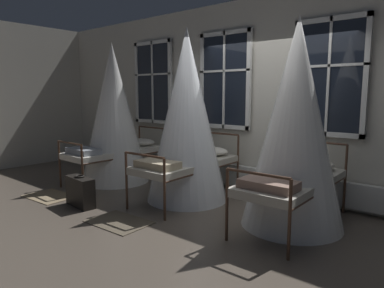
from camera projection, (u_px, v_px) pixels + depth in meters
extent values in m
plane|color=brown|center=(229.00, 213.00, 4.94)|extent=(20.01, 20.01, 0.00)
cube|color=beige|center=(274.00, 97.00, 5.65)|extent=(11.01, 0.10, 3.21)
cube|color=black|center=(153.00, 83.00, 7.24)|extent=(1.05, 0.02, 1.67)
cube|color=silver|center=(154.00, 121.00, 7.35)|extent=(1.05, 0.06, 0.07)
cube|color=silver|center=(152.00, 43.00, 7.12)|extent=(1.05, 0.06, 0.07)
cube|color=silver|center=(137.00, 83.00, 7.55)|extent=(0.07, 0.06, 1.67)
cube|color=silver|center=(170.00, 82.00, 6.93)|extent=(0.07, 0.06, 1.67)
cube|color=silver|center=(153.00, 83.00, 7.24)|extent=(0.04, 0.06, 1.67)
cube|color=silver|center=(153.00, 74.00, 7.21)|extent=(1.05, 0.06, 0.04)
cube|color=black|center=(225.00, 81.00, 6.10)|extent=(1.05, 0.02, 1.67)
cube|color=silver|center=(224.00, 126.00, 6.21)|extent=(1.05, 0.06, 0.07)
cube|color=silver|center=(225.00, 33.00, 5.98)|extent=(1.05, 0.06, 0.07)
cube|color=silver|center=(203.00, 81.00, 6.41)|extent=(0.07, 0.06, 1.67)
cube|color=silver|center=(249.00, 80.00, 5.79)|extent=(0.07, 0.06, 1.67)
cube|color=silver|center=(225.00, 81.00, 6.10)|extent=(0.04, 0.06, 1.67)
cube|color=silver|center=(225.00, 71.00, 6.07)|extent=(1.05, 0.06, 0.04)
cube|color=black|center=(329.00, 78.00, 4.96)|extent=(1.05, 0.02, 1.67)
cube|color=silver|center=(326.00, 134.00, 5.07)|extent=(1.05, 0.06, 0.07)
cube|color=silver|center=(332.00, 19.00, 4.84)|extent=(1.05, 0.06, 0.07)
cube|color=silver|center=(296.00, 79.00, 5.27)|extent=(0.07, 0.06, 1.67)
cube|color=silver|center=(366.00, 77.00, 4.65)|extent=(0.07, 0.06, 1.67)
cube|color=silver|center=(329.00, 78.00, 4.96)|extent=(0.04, 0.06, 1.67)
cube|color=silver|center=(330.00, 66.00, 4.93)|extent=(1.05, 0.06, 0.04)
cube|color=silver|center=(268.00, 181.00, 5.75)|extent=(5.98, 0.10, 0.36)
cylinder|color=#4C3323|center=(140.00, 149.00, 7.59)|extent=(0.04, 0.04, 0.97)
cylinder|color=#4C3323|center=(164.00, 152.00, 7.10)|extent=(0.04, 0.04, 0.97)
cylinder|color=#4C3323|center=(60.00, 164.00, 6.23)|extent=(0.04, 0.04, 0.84)
cylinder|color=#4C3323|center=(82.00, 170.00, 5.74)|extent=(0.04, 0.04, 0.84)
cylinder|color=#4C3323|center=(104.00, 152.00, 6.90)|extent=(0.08, 1.84, 0.03)
cylinder|color=#4C3323|center=(127.00, 157.00, 6.41)|extent=(0.08, 1.84, 0.03)
cylinder|color=#4C3323|center=(151.00, 127.00, 7.27)|extent=(0.75, 0.05, 0.03)
cylinder|color=#4C3323|center=(69.00, 143.00, 5.93)|extent=(0.75, 0.05, 0.03)
cube|color=silver|center=(115.00, 152.00, 6.65)|extent=(0.82, 1.89, 0.10)
ellipsoid|color=silver|center=(142.00, 142.00, 7.14)|extent=(0.59, 0.42, 0.14)
cube|color=#8C939E|center=(84.00, 151.00, 6.14)|extent=(0.63, 0.38, 0.10)
cone|color=white|center=(114.00, 114.00, 6.54)|extent=(1.27, 1.27, 2.59)
cylinder|color=#4C3323|center=(203.00, 158.00, 6.47)|extent=(0.04, 0.04, 0.97)
cylinder|color=#4C3323|center=(238.00, 163.00, 6.01)|extent=(0.04, 0.04, 0.97)
cylinder|color=#4C3323|center=(126.00, 181.00, 5.05)|extent=(0.04, 0.04, 0.84)
cylinder|color=#4C3323|center=(165.00, 190.00, 4.59)|extent=(0.04, 0.04, 0.84)
cylinder|color=#4C3323|center=(169.00, 164.00, 5.75)|extent=(0.08, 1.84, 0.03)
cylinder|color=#4C3323|center=(206.00, 170.00, 5.29)|extent=(0.08, 1.84, 0.03)
cylinder|color=#4C3323|center=(220.00, 134.00, 6.17)|extent=(0.75, 0.05, 0.03)
cylinder|color=#4C3323|center=(144.00, 155.00, 4.76)|extent=(0.75, 0.05, 0.03)
cube|color=#B7B2A3|center=(187.00, 164.00, 5.51)|extent=(0.82, 1.88, 0.10)
ellipsoid|color=silver|center=(212.00, 151.00, 6.02)|extent=(0.59, 0.42, 0.14)
cube|color=tan|center=(158.00, 164.00, 4.98)|extent=(0.63, 0.38, 0.10)
cone|color=white|center=(187.00, 116.00, 5.40)|extent=(1.27, 1.27, 2.66)
cylinder|color=#4C3323|center=(294.00, 172.00, 5.36)|extent=(0.04, 0.04, 0.97)
cylinder|color=#4C3323|center=(345.00, 179.00, 4.89)|extent=(0.04, 0.04, 0.97)
cylinder|color=#4C3323|center=(227.00, 205.00, 3.95)|extent=(0.04, 0.04, 0.84)
cylinder|color=#4C3323|center=(290.00, 220.00, 3.49)|extent=(0.04, 0.04, 0.84)
cylinder|color=#4C3323|center=(266.00, 181.00, 4.65)|extent=(0.05, 1.85, 0.03)
cylinder|color=#4C3323|center=(322.00, 191.00, 4.18)|extent=(0.05, 1.85, 0.03)
cylinder|color=#4C3323|center=(320.00, 142.00, 5.05)|extent=(0.75, 0.04, 0.03)
cylinder|color=#4C3323|center=(257.00, 174.00, 3.66)|extent=(0.75, 0.04, 0.03)
cube|color=#B7B2A3|center=(293.00, 182.00, 4.40)|extent=(0.79, 1.87, 0.10)
ellipsoid|color=#B7B2A3|center=(313.00, 164.00, 4.91)|extent=(0.58, 0.41, 0.14)
cube|color=gray|center=(268.00, 185.00, 3.88)|extent=(0.62, 0.37, 0.10)
cone|color=white|center=(295.00, 124.00, 4.30)|extent=(1.27, 1.27, 2.59)
cube|color=#8E7A5B|center=(50.00, 196.00, 5.72)|extent=(0.83, 0.60, 0.01)
cube|color=brown|center=(119.00, 222.00, 4.57)|extent=(0.82, 0.59, 0.01)
cube|color=black|center=(80.00, 192.00, 5.21)|extent=(0.58, 0.25, 0.44)
cube|color=tan|center=(87.00, 190.00, 5.28)|extent=(0.50, 0.06, 0.03)
torus|color=black|center=(80.00, 176.00, 5.17)|extent=(0.16, 0.16, 0.02)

